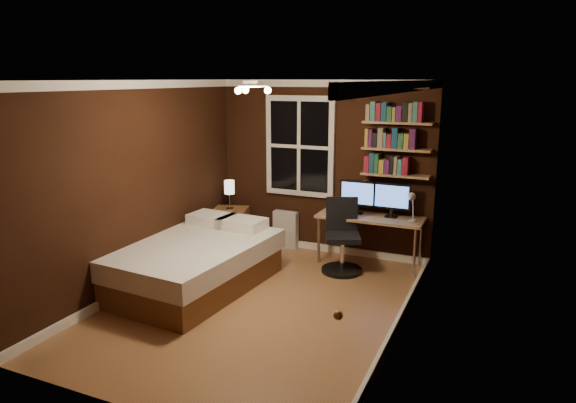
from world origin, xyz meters
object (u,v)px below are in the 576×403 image
at_px(radiator, 286,229).
at_px(monitor_right, 392,200).
at_px(monitor_left, 358,197).
at_px(desk_lamp, 412,206).
at_px(office_chair, 342,244).
at_px(bed, 192,262).
at_px(desk, 370,221).
at_px(nightstand, 230,229).
at_px(bedside_lamp, 230,195).

height_order(radiator, monitor_right, monitor_right).
distance_m(radiator, monitor_left, 1.31).
distance_m(desk_lamp, office_chair, 1.04).
xyz_separation_m(monitor_right, office_chair, (-0.53, -0.48, -0.55)).
relative_size(bed, desk, 1.54).
relative_size(nightstand, bedside_lamp, 1.42).
bearing_deg(radiator, monitor_right, -3.97).
bearing_deg(radiator, desk_lamp, -8.45).
distance_m(radiator, monitor_right, 1.74).
distance_m(nightstand, monitor_left, 2.00).
height_order(radiator, office_chair, office_chair).
bearing_deg(monitor_right, nightstand, -173.42).
distance_m(bed, bedside_lamp, 1.57).
xyz_separation_m(nightstand, radiator, (0.74, 0.38, -0.03)).
relative_size(desk_lamp, office_chair, 0.45).
xyz_separation_m(desk_lamp, office_chair, (-0.84, -0.30, -0.53)).
xyz_separation_m(bedside_lamp, monitor_left, (1.88, 0.27, 0.08)).
distance_m(bedside_lamp, monitor_left, 1.90).
bearing_deg(office_chair, monitor_left, 60.38).
xyz_separation_m(monitor_left, monitor_right, (0.48, 0.00, 0.00)).
bearing_deg(bed, office_chair, 43.41).
xyz_separation_m(monitor_left, desk_lamp, (0.78, -0.17, -0.01)).
bearing_deg(desk_lamp, office_chair, -159.98).
bearing_deg(bed, radiator, 80.54).
distance_m(bed, desk_lamp, 2.90).
distance_m(desk, office_chair, 0.54).
height_order(bedside_lamp, desk_lamp, desk_lamp).
distance_m(nightstand, radiator, 0.84).
distance_m(bedside_lamp, monitor_right, 2.37).
xyz_separation_m(radiator, desk_lamp, (1.92, -0.29, 0.62)).
xyz_separation_m(nightstand, office_chair, (1.83, -0.21, 0.06)).
relative_size(bed, monitor_left, 4.40).
height_order(nightstand, desk, desk).
relative_size(bedside_lamp, monitor_left, 0.86).
xyz_separation_m(bed, monitor_right, (2.07, 1.72, 0.61)).
bearing_deg(bed, desk_lamp, 37.55).
bearing_deg(bed, monitor_right, 44.20).
bearing_deg(monitor_left, desk, -19.20).
height_order(desk, office_chair, office_chair).
relative_size(radiator, desk, 0.39).
relative_size(nightstand, monitor_left, 1.23).
distance_m(nightstand, bedside_lamp, 0.53).
xyz_separation_m(monitor_right, desk_lamp, (0.31, -0.17, -0.01)).
xyz_separation_m(desk, office_chair, (-0.26, -0.41, -0.25)).
height_order(bed, desk_lamp, desk_lamp).
xyz_separation_m(radiator, monitor_left, (1.14, -0.11, 0.63)).
relative_size(bedside_lamp, radiator, 0.77).
xyz_separation_m(nightstand, monitor_right, (2.36, 0.27, 0.61)).
height_order(nightstand, desk_lamp, desk_lamp).
bearing_deg(bedside_lamp, desk_lamp, 2.13).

